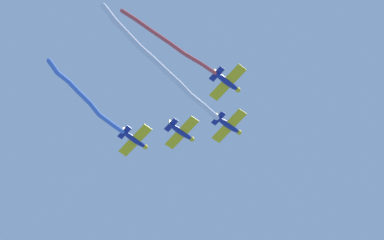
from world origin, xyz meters
name	(u,v)px	position (x,y,z in m)	size (l,w,h in m)	color
airplane_lead	(229,125)	(2.98, 5.21, 82.90)	(7.03, 5.76, 1.84)	navy
smoke_trail_lead	(161,65)	(12.44, -6.83, 84.28)	(17.63, 19.99, 3.61)	white
airplane_left_wing	(182,132)	(0.97, -2.59, 82.90)	(6.97, 5.81, 1.84)	navy
airplane_right_wing	(227,82)	(10.94, 4.03, 83.20)	(6.96, 5.82, 1.84)	navy
smoke_trail_right_wing	(169,43)	(16.68, -5.69, 83.82)	(9.32, 15.61, 1.90)	#DB4C4C
airplane_slot	(135,140)	(-1.04, -10.38, 82.60)	(6.89, 5.87, 1.84)	navy
smoke_trail_slot	(86,99)	(6.63, -18.48, 81.97)	(13.51, 12.01, 2.09)	#4C75DB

